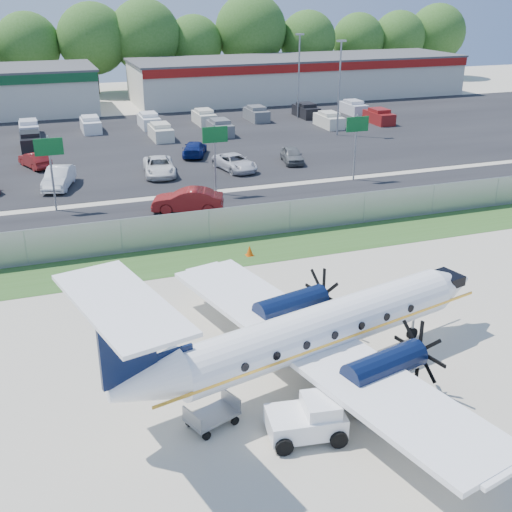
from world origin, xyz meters
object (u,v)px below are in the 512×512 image
object	(u,v)px
pushback_tug	(309,419)
baggage_cart_near	(350,378)
baggage_cart_far	(212,415)
aircraft	(314,331)

from	to	relation	value
pushback_tug	baggage_cart_near	xyz separation A→B (m)	(2.48, 1.85, -0.14)
baggage_cart_far	aircraft	bearing A→B (deg)	19.05
aircraft	pushback_tug	world-z (taller)	aircraft
pushback_tug	baggage_cart_far	world-z (taller)	pushback_tug
baggage_cart_near	aircraft	bearing A→B (deg)	128.30
aircraft	baggage_cart_far	xyz separation A→B (m)	(-4.37, -1.51, -1.60)
aircraft	baggage_cart_near	distance (m)	2.15
pushback_tug	baggage_cart_far	bearing A→B (deg)	151.56
baggage_cart_near	pushback_tug	bearing A→B (deg)	-143.22
baggage_cart_near	baggage_cart_far	size ratio (longest dim) A/B	1.13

